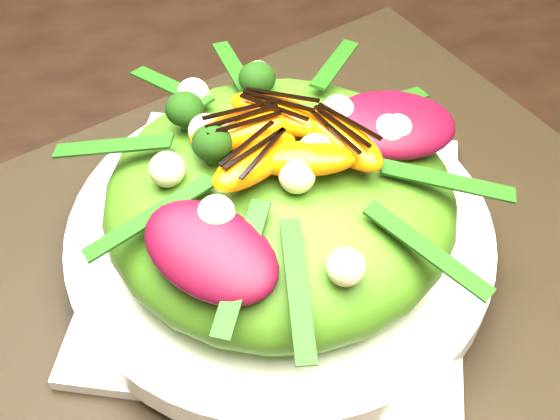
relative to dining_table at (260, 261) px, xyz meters
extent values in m
cube|color=black|center=(0.00, 0.00, 0.00)|extent=(1.60, 0.90, 0.75)
cube|color=black|center=(0.01, -0.02, 0.02)|extent=(0.60, 0.53, 0.00)
cube|color=white|center=(0.01, -0.02, 0.03)|extent=(0.30, 0.30, 0.01)
cylinder|color=white|center=(0.01, -0.02, 0.04)|extent=(0.30, 0.30, 0.02)
ellipsoid|color=#437515|center=(0.01, -0.02, 0.08)|extent=(0.25, 0.25, 0.07)
ellipsoid|color=#4A0719|center=(0.08, 0.00, 0.11)|extent=(0.08, 0.06, 0.02)
ellipsoid|color=#F05E03|center=(-0.01, 0.01, 0.12)|extent=(0.07, 0.03, 0.02)
sphere|color=#193509|center=(-0.04, 0.03, 0.12)|extent=(0.04, 0.04, 0.03)
sphere|color=beige|center=(0.05, -0.07, 0.12)|extent=(0.02, 0.02, 0.02)
cube|color=black|center=(-0.01, 0.01, 0.13)|extent=(0.05, 0.01, 0.00)
camera|label=1|loc=(-0.05, -0.32, 0.42)|focal=48.00mm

